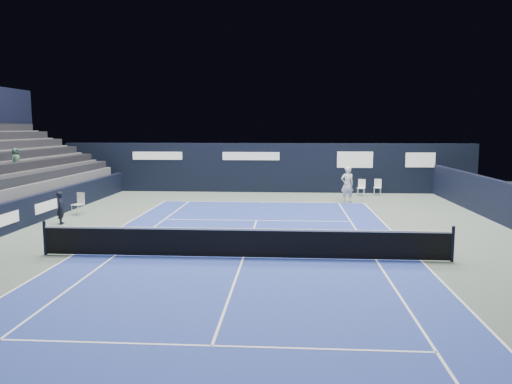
% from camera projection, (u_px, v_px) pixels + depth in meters
% --- Properties ---
extents(ground, '(48.00, 48.00, 0.00)m').
position_uv_depth(ground, '(248.00, 243.00, 17.62)').
color(ground, '#4D5C52').
rests_on(ground, ground).
extents(court_surface, '(10.97, 23.77, 0.01)m').
position_uv_depth(court_surface, '(243.00, 258.00, 15.64)').
color(court_surface, navy).
rests_on(court_surface, ground).
extents(enclosure_wall_right, '(0.30, 22.00, 1.80)m').
position_uv_depth(enclosure_wall_right, '(507.00, 204.00, 20.77)').
color(enclosure_wall_right, black).
rests_on(enclosure_wall_right, ground).
extents(folding_chair_back_a, '(0.54, 0.57, 0.98)m').
position_uv_depth(folding_chair_back_a, '(362.00, 185.00, 30.18)').
color(folding_chair_back_a, white).
rests_on(folding_chair_back_a, ground).
extents(folding_chair_back_b, '(0.53, 0.52, 0.97)m').
position_uv_depth(folding_chair_back_b, '(378.00, 186.00, 30.39)').
color(folding_chair_back_b, silver).
rests_on(folding_chair_back_b, ground).
extents(line_judge_chair, '(0.59, 0.58, 1.03)m').
position_uv_depth(line_judge_chair, '(79.00, 202.00, 23.50)').
color(line_judge_chair, silver).
rests_on(line_judge_chair, ground).
extents(line_judge, '(0.47, 0.59, 1.39)m').
position_uv_depth(line_judge, '(61.00, 208.00, 21.12)').
color(line_judge, black).
rests_on(line_judge, ground).
extents(court_markings, '(11.03, 23.83, 0.00)m').
position_uv_depth(court_markings, '(243.00, 258.00, 15.64)').
color(court_markings, white).
rests_on(court_markings, court_surface).
extents(tennis_net, '(12.90, 0.10, 1.10)m').
position_uv_depth(tennis_net, '(243.00, 242.00, 15.57)').
color(tennis_net, black).
rests_on(tennis_net, ground).
extents(back_sponsor_wall, '(26.00, 0.63, 3.10)m').
position_uv_depth(back_sponsor_wall, '(267.00, 168.00, 31.77)').
color(back_sponsor_wall, black).
rests_on(back_sponsor_wall, ground).
extents(side_barrier_left, '(0.33, 22.00, 1.20)m').
position_uv_depth(side_barrier_left, '(43.00, 206.00, 22.10)').
color(side_barrier_left, black).
rests_on(side_barrier_left, ground).
extents(tennis_player, '(0.82, 0.93, 1.98)m').
position_uv_depth(tennis_player, '(347.00, 184.00, 27.29)').
color(tennis_player, silver).
rests_on(tennis_player, ground).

